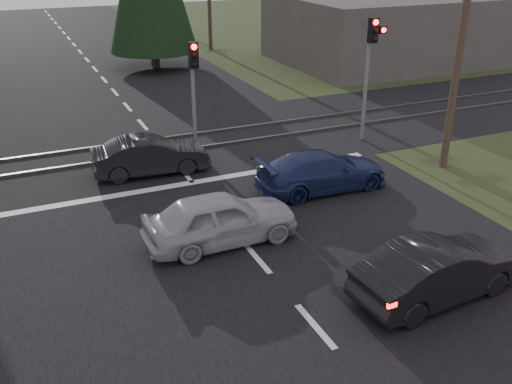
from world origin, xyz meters
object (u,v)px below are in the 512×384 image
utility_pole_near (463,28)px  blue_sedan (322,171)px  traffic_signal_right (371,56)px  dark_car_far (151,156)px  dark_hatchback (438,271)px  traffic_signal_center (194,79)px  silver_car (221,219)px

utility_pole_near → blue_sedan: size_ratio=2.10×
traffic_signal_right → dark_car_far: bearing=179.5°
traffic_signal_right → blue_sedan: size_ratio=1.10×
dark_hatchback → blue_sedan: bearing=-10.3°
utility_pole_near → dark_car_far: (-9.50, 3.55, -4.09)m
traffic_signal_right → blue_sedan: (-3.93, -3.42, -2.69)m
blue_sedan → utility_pole_near: bearing=-89.6°
traffic_signal_right → utility_pole_near: (0.95, -3.47, 1.41)m
traffic_signal_center → dark_car_far: 3.16m
dark_car_far → utility_pole_near: bearing=-106.5°
traffic_signal_right → blue_sedan: traffic_signal_right is taller
traffic_signal_right → traffic_signal_center: 6.68m
traffic_signal_center → dark_car_far: (-2.00, -1.12, -2.17)m
traffic_signal_center → blue_sedan: (2.62, -4.62, -2.18)m
utility_pole_near → blue_sedan: 6.38m
silver_car → traffic_signal_center: bearing=-13.9°
utility_pole_near → traffic_signal_right: bearing=105.3°
utility_pole_near → blue_sedan: (-4.88, 0.06, -4.10)m
dark_hatchback → utility_pole_near: bearing=-46.5°
traffic_signal_right → dark_hatchback: traffic_signal_right is taller
traffic_signal_right → dark_car_far: (-8.55, 0.08, -2.68)m
dark_hatchback → silver_car: size_ratio=1.00×
silver_car → blue_sedan: size_ratio=0.95×
utility_pole_near → dark_hatchback: bearing=-131.9°
utility_pole_near → silver_car: bearing=-168.3°
traffic_signal_right → utility_pole_near: utility_pole_near is taller
utility_pole_near → silver_car: 10.05m
dark_hatchback → dark_car_far: bearing=17.8°
dark_hatchback → blue_sedan: (0.62, 6.20, -0.05)m
utility_pole_near → traffic_signal_center: bearing=148.0°
utility_pole_near → blue_sedan: utility_pole_near is taller
traffic_signal_right → blue_sedan: bearing=-139.0°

